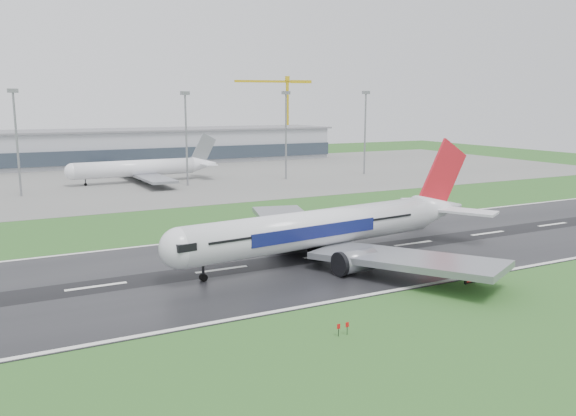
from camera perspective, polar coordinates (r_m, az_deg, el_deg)
ground at (r=96.47m, az=-6.60°, el=-6.11°), size 520.00×520.00×0.00m
runway at (r=96.46m, az=-6.60°, el=-6.08°), size 400.00×45.00×0.10m
apron at (r=216.03m, az=-18.29°, el=2.53°), size 400.00×130.00×0.08m
terminal at (r=274.51m, az=-20.34°, el=5.51°), size 240.00×36.00×15.00m
main_airliner at (r=101.80m, az=4.86°, el=0.44°), size 72.41×69.66×19.39m
parked_airliner at (r=208.54m, az=-14.29°, el=4.70°), size 56.89×53.28×16.05m
tower_crane at (r=321.87m, az=-0.07°, el=9.18°), size 42.14×12.28×42.39m
runway_sign at (r=92.64m, az=17.61°, el=-6.89°), size 2.25×1.02×1.04m
floodmast_2 at (r=187.42m, az=-25.25°, el=5.63°), size 0.64×0.64×30.36m
floodmast_3 at (r=195.86m, az=-10.03°, el=6.56°), size 0.64×0.64×30.09m
floodmast_4 at (r=209.74m, az=-0.20°, el=7.01°), size 0.64×0.64×30.55m
floodmast_5 at (r=227.32m, az=7.64°, el=7.22°), size 0.64×0.64×30.97m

